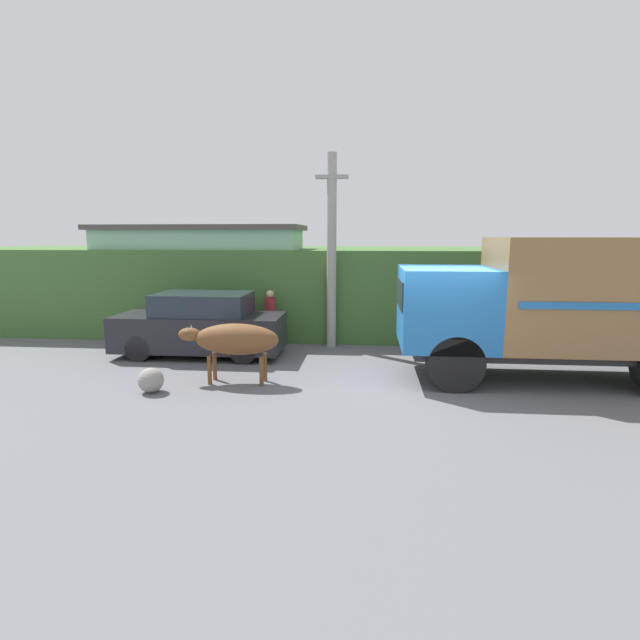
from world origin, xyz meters
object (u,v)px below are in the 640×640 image
object	(u,v)px
cargo_truck	(563,302)
pedestrian_on_hill	(270,315)
utility_pole	(332,249)
brown_cow	(234,340)
parked_suv	(201,326)
roadside_rock	(151,380)

from	to	relation	value
cargo_truck	pedestrian_on_hill	world-z (taller)	cargo_truck
utility_pole	pedestrian_on_hill	bearing A→B (deg)	-178.35
pedestrian_on_hill	utility_pole	size ratio (longest dim) A/B	0.30
brown_cow	parked_suv	bearing A→B (deg)	114.72
brown_cow	pedestrian_on_hill	distance (m)	3.74
utility_pole	cargo_truck	bearing A→B (deg)	-29.51
brown_cow	pedestrian_on_hill	world-z (taller)	pedestrian_on_hill
roadside_rock	utility_pole	bearing A→B (deg)	54.22
parked_suv	pedestrian_on_hill	xyz separation A→B (m)	(1.61, 1.36, 0.09)
brown_cow	utility_pole	distance (m)	4.59
utility_pole	roadside_rock	world-z (taller)	utility_pole
brown_cow	roadside_rock	size ratio (longest dim) A/B	4.30
brown_cow	pedestrian_on_hill	bearing A→B (deg)	80.76
utility_pole	brown_cow	bearing A→B (deg)	-115.52
cargo_truck	parked_suv	bearing A→B (deg)	168.80
utility_pole	roadside_rock	bearing A→B (deg)	-125.78
cargo_truck	pedestrian_on_hill	xyz separation A→B (m)	(-6.98, 2.90, -0.85)
cargo_truck	utility_pole	world-z (taller)	utility_pole
cargo_truck	utility_pole	distance (m)	6.08
pedestrian_on_hill	roadside_rock	size ratio (longest dim) A/B	3.17
cargo_truck	utility_pole	size ratio (longest dim) A/B	1.22
brown_cow	utility_pole	size ratio (longest dim) A/B	0.41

